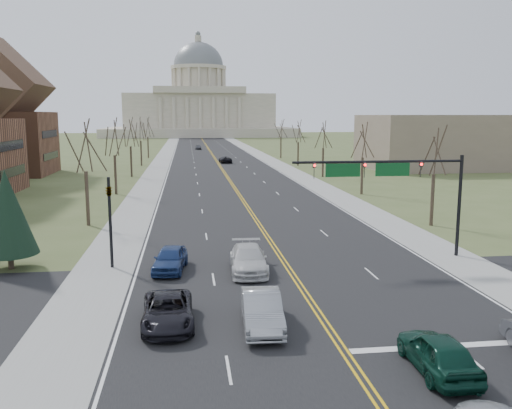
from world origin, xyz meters
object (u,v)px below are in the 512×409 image
object	(u,v)px
car_sb_inner_lead	(262,310)
car_sb_outer_lead	(168,311)
signal_left	(110,212)
car_far_nb	(225,160)
signal_mast	(391,177)
car_sb_outer_second	(170,259)
car_sb_inner_second	(248,259)
car_nb_inner_lead	(438,353)
car_far_sb	(198,147)

from	to	relation	value
car_sb_inner_lead	car_sb_outer_lead	world-z (taller)	car_sb_inner_lead
signal_left	car_far_nb	size ratio (longest dim) A/B	1.19
signal_left	car_sb_outer_lead	distance (m)	11.69
car_sb_inner_lead	car_sb_outer_lead	distance (m)	4.48
signal_mast	signal_left	distance (m)	19.06
car_sb_outer_second	signal_left	bearing A→B (deg)	169.72
car_sb_inner_second	car_sb_outer_second	distance (m)	5.05
signal_left	car_sb_outer_lead	size ratio (longest dim) A/B	1.16
car_sb_outer_second	car_far_nb	world-z (taller)	car_sb_outer_second
car_sb_outer_lead	car_sb_outer_second	size ratio (longest dim) A/B	1.11
car_nb_inner_lead	signal_left	bearing A→B (deg)	-47.95
car_sb_outer_lead	car_nb_inner_lead	bearing A→B (deg)	-31.74
car_sb_inner_second	car_far_nb	size ratio (longest dim) A/B	1.11
signal_left	car_sb_inner_second	size ratio (longest dim) A/B	1.07
car_far_sb	car_sb_outer_lead	bearing A→B (deg)	-92.03
car_sb_inner_lead	car_sb_outer_second	xyz separation A→B (m)	(-4.57, 10.09, -0.05)
car_sb_outer_lead	car_far_nb	bearing A→B (deg)	82.66
car_nb_inner_lead	car_sb_inner_second	size ratio (longest dim) A/B	0.84
signal_left	car_far_nb	bearing A→B (deg)	80.57
car_nb_inner_lead	car_sb_outer_lead	distance (m)	12.24
signal_mast	car_far_sb	size ratio (longest dim) A/B	2.95
car_sb_outer_second	car_far_nb	xyz separation A→B (m)	(9.23, 79.97, -0.09)
car_sb_inner_lead	car_far_nb	distance (m)	90.18
signal_left	car_far_nb	xyz separation A→B (m)	(13.07, 78.70, -3.00)
car_nb_inner_lead	car_sb_inner_lead	size ratio (longest dim) A/B	0.92
car_sb_inner_lead	car_sb_inner_second	xyz separation A→B (m)	(0.42, 9.26, -0.03)
car_sb_inner_second	car_far_nb	distance (m)	80.90
car_nb_inner_lead	car_sb_outer_lead	xyz separation A→B (m)	(-10.58, 6.16, -0.08)
car_sb_outer_second	car_far_sb	size ratio (longest dim) A/B	1.13
car_sb_inner_lead	car_far_nb	world-z (taller)	car_sb_inner_lead
car_sb_outer_lead	car_sb_inner_second	xyz separation A→B (m)	(4.83, 8.49, 0.10)
signal_mast	car_nb_inner_lead	distance (m)	17.99
signal_mast	car_sb_inner_second	xyz separation A→B (m)	(-10.13, -2.09, -4.94)
signal_left	car_sb_outer_second	xyz separation A→B (m)	(3.83, -1.27, -2.91)
signal_mast	car_sb_inner_lead	world-z (taller)	signal_mast
signal_left	car_sb_inner_second	world-z (taller)	signal_left
car_sb_outer_second	car_far_nb	size ratio (longest dim) A/B	0.92
signal_left	car_far_nb	world-z (taller)	signal_left
signal_left	car_nb_inner_lead	distance (m)	22.37
car_nb_inner_lead	car_sb_inner_second	distance (m)	15.73
car_sb_inner_second	car_far_sb	distance (m)	127.23
car_sb_outer_lead	car_sb_outer_second	bearing A→B (deg)	89.43
car_sb_inner_second	car_far_sb	world-z (taller)	car_sb_inner_second
car_sb_inner_second	car_nb_inner_lead	bearing A→B (deg)	-65.75
car_sb_outer_lead	car_far_nb	distance (m)	89.74
signal_mast	car_far_nb	bearing A→B (deg)	94.27
signal_left	car_nb_inner_lead	xyz separation A→B (m)	(14.57, -16.73, -2.90)
car_sb_outer_lead	car_sb_inner_second	distance (m)	9.76
car_sb_outer_lead	car_far_sb	bearing A→B (deg)	86.61
signal_mast	car_sb_outer_second	distance (m)	15.96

